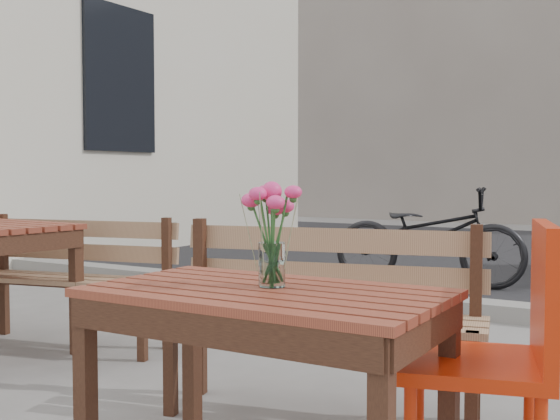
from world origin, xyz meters
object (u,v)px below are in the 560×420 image
(red_chair, at_px, (503,345))
(bicycle, at_px, (428,236))
(main_table, at_px, (265,324))
(main_vase, at_px, (272,222))

(red_chair, xyz_separation_m, bicycle, (-1.63, 4.02, -0.06))
(main_table, xyz_separation_m, bicycle, (-0.98, 4.33, -0.11))
(main_table, relative_size, bicycle, 0.63)
(main_table, bearing_deg, red_chair, 24.86)
(main_vase, xyz_separation_m, bicycle, (-0.97, 4.29, -0.42))
(main_table, relative_size, main_vase, 3.31)
(bicycle, bearing_deg, main_vase, -177.06)
(red_chair, bearing_deg, bicycle, -173.98)
(main_table, height_order, bicycle, bicycle)
(red_chair, distance_m, bicycle, 4.34)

